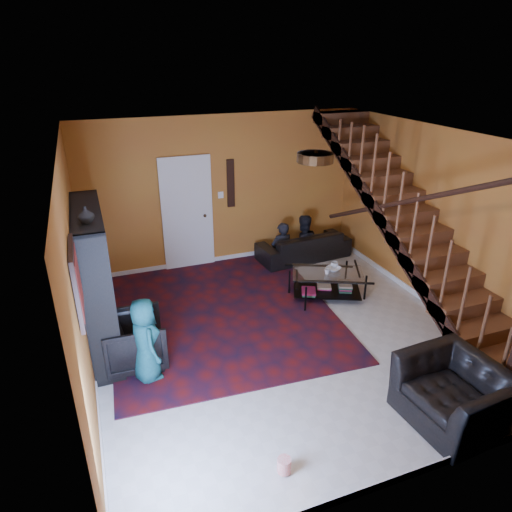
{
  "coord_description": "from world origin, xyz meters",
  "views": [
    {
      "loc": [
        -2.33,
        -5.16,
        3.78
      ],
      "look_at": [
        -0.23,
        0.4,
        1.11
      ],
      "focal_mm": 32.0,
      "sensor_mm": 36.0,
      "label": 1
    }
  ],
  "objects": [
    {
      "name": "floor",
      "position": [
        0.0,
        0.0,
        0.0
      ],
      "size": [
        5.5,
        5.5,
        0.0
      ],
      "primitive_type": "plane",
      "color": "beige",
      "rests_on": "ground"
    },
    {
      "name": "room",
      "position": [
        -1.33,
        1.33,
        0.05
      ],
      "size": [
        5.5,
        5.5,
        5.5
      ],
      "color": "#AC5B26",
      "rests_on": "ground"
    },
    {
      "name": "framed_picture",
      "position": [
        -2.57,
        -0.9,
        1.75
      ],
      "size": [
        0.04,
        0.74,
        0.74
      ],
      "primitive_type": "cube",
      "color": "maroon",
      "rests_on": "room"
    },
    {
      "name": "person_adult_a",
      "position": [
        1.05,
        2.35,
        0.17
      ],
      "size": [
        0.46,
        0.31,
        1.24
      ],
      "primitive_type": "imported",
      "rotation": [
        0.0,
        0.0,
        3.17
      ],
      "color": "black",
      "rests_on": "sofa"
    },
    {
      "name": "armchair_right",
      "position": [
        1.1,
        -2.25,
        0.35
      ],
      "size": [
        1.02,
        1.15,
        0.71
      ],
      "primitive_type": "imported",
      "rotation": [
        0.0,
        0.0,
        -1.5
      ],
      "color": "black",
      "rests_on": "floor"
    },
    {
      "name": "sofa",
      "position": [
        1.5,
        2.3,
        0.27
      ],
      "size": [
        1.89,
        0.88,
        0.54
      ],
      "primitive_type": "imported",
      "rotation": [
        0.0,
        0.0,
        3.23
      ],
      "color": "black",
      "rests_on": "floor"
    },
    {
      "name": "person_adult_b",
      "position": [
        1.5,
        2.35,
        0.22
      ],
      "size": [
        0.67,
        0.54,
        1.34
      ],
      "primitive_type": "imported",
      "rotation": [
        0.0,
        0.0,
        3.09
      ],
      "color": "black",
      "rests_on": "sofa"
    },
    {
      "name": "ceiling_fixture",
      "position": [
        0.0,
        -0.8,
        2.74
      ],
      "size": [
        0.4,
        0.4,
        0.1
      ],
      "primitive_type": "cylinder",
      "color": "#3F2814",
      "rests_on": "room"
    },
    {
      "name": "bowl",
      "position": [
        1.3,
        0.78,
        0.47
      ],
      "size": [
        0.31,
        0.31,
        0.06
      ],
      "primitive_type": "imported",
      "rotation": [
        0.0,
        0.0,
        0.44
      ],
      "color": "#999999",
      "rests_on": "coffee_table"
    },
    {
      "name": "staircase",
      "position": [
        2.12,
        -0.0,
        1.4
      ],
      "size": [
        0.95,
        5.02,
        3.18
      ],
      "color": "brown",
      "rests_on": "floor"
    },
    {
      "name": "popcorn_bucket",
      "position": [
        -0.94,
        -2.25,
        0.1
      ],
      "size": [
        0.15,
        0.15,
        0.16
      ],
      "primitive_type": "cylinder",
      "rotation": [
        0.0,
        0.0,
        0.12
      ],
      "color": "red",
      "rests_on": "rug"
    },
    {
      "name": "person_child",
      "position": [
        -1.95,
        -0.32,
        0.56
      ],
      "size": [
        0.45,
        0.6,
        1.12
      ],
      "primitive_type": "imported",
      "rotation": [
        0.0,
        0.0,
        1.75
      ],
      "color": "#1A6162",
      "rests_on": "armchair_left"
    },
    {
      "name": "armchair_left",
      "position": [
        -2.05,
        0.02,
        0.35
      ],
      "size": [
        0.81,
        0.79,
        0.71
      ],
      "primitive_type": "imported",
      "rotation": [
        0.0,
        0.0,
        1.53
      ],
      "color": "black",
      "rests_on": "floor"
    },
    {
      "name": "rug",
      "position": [
        -0.64,
        0.87,
        0.01
      ],
      "size": [
        3.6,
        4.05,
        0.02
      ],
      "primitive_type": "cube",
      "rotation": [
        0.0,
        0.0,
        -0.06
      ],
      "color": "#4F0E0E",
      "rests_on": "floor"
    },
    {
      "name": "cup_b",
      "position": [
        1.14,
        0.71,
        0.48
      ],
      "size": [
        0.1,
        0.1,
        0.08
      ],
      "primitive_type": "imported",
      "rotation": [
        0.0,
        0.0,
        -0.14
      ],
      "color": "#999999",
      "rests_on": "coffee_table"
    },
    {
      "name": "cup_a",
      "position": [
        1.37,
        0.87,
        0.49
      ],
      "size": [
        0.16,
        0.16,
        0.1
      ],
      "primitive_type": "imported",
      "rotation": [
        0.0,
        0.0,
        0.31
      ],
      "color": "#999999",
      "rests_on": "coffee_table"
    },
    {
      "name": "coffee_table",
      "position": [
        1.17,
        0.74,
        0.25
      ],
      "size": [
        1.33,
        1.1,
        0.44
      ],
      "rotation": [
        0.0,
        0.0,
        -0.44
      ],
      "color": "black",
      "rests_on": "floor"
    },
    {
      "name": "bookshelf",
      "position": [
        -2.4,
        0.6,
        0.96
      ],
      "size": [
        0.35,
        1.8,
        2.0
      ],
      "color": "black",
      "rests_on": "floor"
    },
    {
      "name": "wall_hanging",
      "position": [
        0.15,
        2.73,
        1.55
      ],
      "size": [
        0.14,
        0.03,
        0.9
      ],
      "primitive_type": "cube",
      "color": "black",
      "rests_on": "room"
    },
    {
      "name": "door",
      "position": [
        -0.7,
        2.73,
        1.02
      ],
      "size": [
        0.82,
        0.05,
        2.05
      ],
      "primitive_type": "cube",
      "color": "silver",
      "rests_on": "floor"
    },
    {
      "name": "vase",
      "position": [
        -2.41,
        0.1,
        2.1
      ],
      "size": [
        0.18,
        0.18,
        0.19
      ],
      "primitive_type": "imported",
      "color": "#999999",
      "rests_on": "bookshelf"
    }
  ]
}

